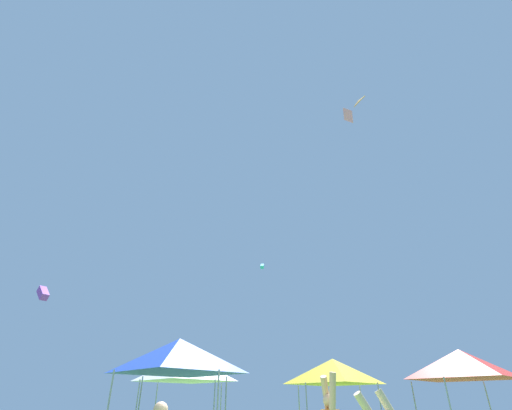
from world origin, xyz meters
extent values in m
cylinder|color=beige|center=(2.26, -0.86, 1.60)|extent=(0.36, 0.17, 0.56)
sphere|color=tan|center=(-1.19, 0.14, 1.60)|extent=(0.24, 0.24, 0.24)
sphere|color=tan|center=(1.84, 1.52, 1.74)|extent=(0.26, 0.26, 0.26)
cylinder|color=tan|center=(1.79, 1.54, 1.88)|extent=(0.25, 0.45, 0.64)
cylinder|color=tan|center=(1.88, 1.28, 1.91)|extent=(0.22, 0.29, 0.68)
pyramid|color=yellow|center=(3.86, 11.24, 2.96)|extent=(3.25, 3.25, 1.04)
pyramid|color=white|center=(-2.82, 11.32, 3.11)|extent=(3.42, 3.42, 1.09)
pyramid|color=blue|center=(-2.25, 6.55, 3.11)|extent=(3.42, 3.42, 1.10)
pyramid|color=red|center=(8.28, 8.52, 3.02)|extent=(3.32, 3.32, 1.06)
pyramid|color=pink|center=(5.77, 9.41, 16.35)|extent=(0.65, 0.70, 0.75)
cube|color=#2DB7CC|center=(0.90, 22.75, 11.83)|extent=(0.34, 0.73, 0.60)
pyramid|color=orange|center=(9.18, 16.68, 24.59)|extent=(1.48, 1.47, 1.33)
cube|color=purple|center=(-16.52, 22.11, 9.38)|extent=(1.45, 1.32, 1.29)
camera|label=1|loc=(0.38, -6.75, 1.69)|focal=25.73mm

